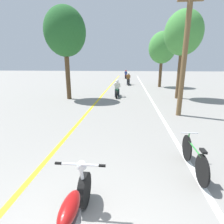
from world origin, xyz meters
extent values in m
cube|color=yellow|center=(-1.70, 12.66, 0.00)|extent=(0.14, 48.00, 0.01)
cube|color=white|center=(2.12, 12.66, 0.00)|extent=(0.14, 48.00, 0.01)
cylinder|color=brown|center=(3.03, 7.62, 2.89)|extent=(0.24, 0.24, 5.78)
cube|color=brown|center=(3.03, 7.62, 5.18)|extent=(1.10, 0.10, 0.12)
cylinder|color=#513A23|center=(4.13, 12.23, 1.87)|extent=(0.32, 0.32, 3.74)
ellipsoid|color=#42893D|center=(4.13, 12.23, 4.57)|extent=(2.61, 2.35, 3.00)
cylinder|color=#513A23|center=(3.88, 18.82, 1.63)|extent=(0.32, 0.32, 3.25)
ellipsoid|color=#42893D|center=(3.88, 18.82, 4.15)|extent=(2.84, 2.55, 3.26)
cylinder|color=#513A23|center=(-3.92, 11.23, 1.86)|extent=(0.32, 0.32, 3.71)
ellipsoid|color=#235B28|center=(-3.92, 11.23, 4.61)|extent=(2.83, 2.55, 3.26)
cylinder|color=black|center=(-0.28, 1.43, 0.31)|extent=(0.12, 0.63, 0.63)
ellipsoid|color=maroon|center=(-0.28, 0.66, 0.65)|extent=(0.24, 0.67, 0.23)
cylinder|color=silver|center=(-0.28, 1.34, 0.63)|extent=(0.06, 0.23, 0.65)
cylinder|color=silver|center=(-0.28, 1.25, 0.95)|extent=(0.73, 0.04, 0.04)
cylinder|color=black|center=(-0.64, 1.25, 0.95)|extent=(0.11, 0.05, 0.05)
cylinder|color=black|center=(0.09, 1.25, 0.95)|extent=(0.11, 0.05, 0.05)
sphere|color=silver|center=(-0.28, 1.34, 0.87)|extent=(0.18, 0.18, 0.18)
cylinder|color=black|center=(-0.43, 13.07, 0.29)|extent=(0.12, 0.59, 0.59)
cylinder|color=black|center=(-0.43, 11.69, 0.29)|extent=(0.12, 0.59, 0.59)
cube|color=#0C4723|center=(-0.43, 12.38, 0.47)|extent=(0.20, 0.88, 0.28)
cylinder|color=silver|center=(-0.43, 12.97, 0.94)|extent=(0.50, 0.03, 0.03)
cylinder|color=#282D3D|center=(-0.56, 12.33, 0.31)|extent=(0.11, 0.11, 0.61)
cylinder|color=#282D3D|center=(-0.30, 12.33, 0.31)|extent=(0.11, 0.11, 0.61)
cube|color=silver|center=(-0.43, 12.36, 0.86)|extent=(0.34, 0.27, 0.51)
cylinder|color=silver|center=(-0.63, 12.52, 0.91)|extent=(0.08, 0.41, 0.32)
cylinder|color=silver|center=(-0.23, 12.52, 0.91)|extent=(0.08, 0.41, 0.32)
sphere|color=white|center=(-0.43, 12.40, 1.22)|extent=(0.24, 0.24, 0.24)
cylinder|color=black|center=(0.38, 21.29, 0.34)|extent=(0.12, 0.67, 0.67)
cylinder|color=black|center=(0.38, 19.77, 0.34)|extent=(0.12, 0.67, 0.67)
cube|color=black|center=(0.38, 20.53, 0.52)|extent=(0.20, 0.97, 0.28)
cylinder|color=silver|center=(0.38, 21.19, 1.02)|extent=(0.50, 0.03, 0.03)
cylinder|color=#282D3D|center=(0.25, 20.48, 0.33)|extent=(0.11, 0.11, 0.66)
cylinder|color=#282D3D|center=(0.51, 20.48, 0.33)|extent=(0.11, 0.11, 0.66)
cube|color=brown|center=(0.38, 20.51, 0.94)|extent=(0.34, 0.28, 0.60)
cylinder|color=brown|center=(0.18, 20.67, 1.00)|extent=(0.08, 0.47, 0.36)
cylinder|color=brown|center=(0.58, 20.67, 1.00)|extent=(0.08, 0.47, 0.36)
sphere|color=white|center=(0.38, 20.55, 1.35)|extent=(0.24, 0.24, 0.24)
cylinder|color=black|center=(-0.12, 30.53, 0.29)|extent=(0.12, 0.58, 0.58)
cylinder|color=black|center=(-0.12, 29.01, 0.29)|extent=(0.12, 0.58, 0.58)
cube|color=maroon|center=(-0.12, 29.77, 0.47)|extent=(0.20, 0.97, 0.28)
cylinder|color=silver|center=(-0.12, 30.43, 0.93)|extent=(0.50, 0.03, 0.03)
cylinder|color=#38383D|center=(-0.25, 29.72, 0.30)|extent=(0.11, 0.11, 0.61)
cylinder|color=#38383D|center=(0.01, 29.72, 0.30)|extent=(0.11, 0.11, 0.61)
cube|color=navy|center=(-0.12, 29.75, 0.90)|extent=(0.34, 0.28, 0.61)
cylinder|color=navy|center=(-0.32, 29.91, 0.96)|extent=(0.08, 0.48, 0.37)
cylinder|color=navy|center=(0.08, 29.91, 0.96)|extent=(0.08, 0.48, 0.37)
sphere|color=#B21919|center=(-0.12, 29.79, 1.32)|extent=(0.25, 0.25, 0.25)
cylinder|color=black|center=(2.08, 3.24, 0.35)|extent=(0.04, 0.69, 0.69)
cylinder|color=black|center=(2.08, 2.21, 0.35)|extent=(0.04, 0.69, 0.69)
cylinder|color=#2D8C38|center=(2.08, 2.73, 0.59)|extent=(0.04, 0.83, 0.04)
cylinder|color=#2D8C38|center=(2.08, 2.29, 0.56)|extent=(0.03, 0.03, 0.42)
cube|color=black|center=(2.08, 2.29, 0.76)|extent=(0.10, 0.20, 0.05)
cylinder|color=#2D8C38|center=(2.08, 3.19, 0.57)|extent=(0.03, 0.03, 0.45)
cylinder|color=silver|center=(2.08, 3.19, 0.80)|extent=(0.44, 0.03, 0.03)
camera|label=1|loc=(0.49, -1.20, 2.55)|focal=28.00mm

